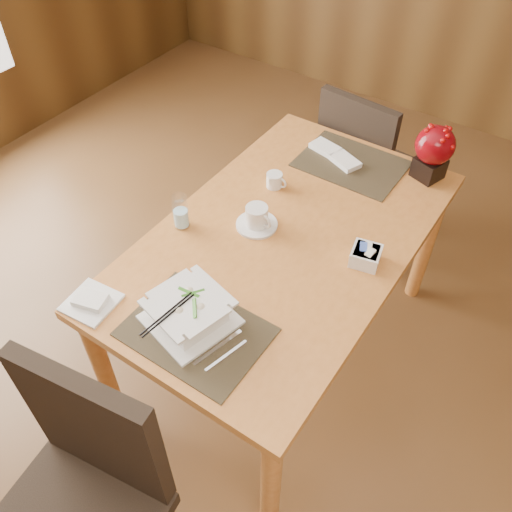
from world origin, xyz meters
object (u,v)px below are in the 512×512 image
Objects in this scene: dining_table at (284,253)px; near_chair at (81,494)px; berry_decor at (434,150)px; creamer_jug at (274,180)px; soup_setting at (189,312)px; water_glass at (180,212)px; far_chair at (362,161)px; sugar_caddy at (366,256)px; bread_plate at (91,303)px; coffee_cup at (257,218)px.

dining_table is 1.10m from near_chair.
dining_table is 0.76m from berry_decor.
soup_setting is at bearing -75.35° from creamer_jug.
near_chair is (0.35, -0.92, -0.25)m from water_glass.
sugar_caddy is at bearing 120.47° from far_chair.
bread_plate is 0.60m from near_chair.
near_chair is at bearing -50.83° from bread_plate.
soup_setting is 0.31× the size of near_chair.
dining_table is 4.79× the size of soup_setting.
near_chair is at bearing -100.35° from berry_decor.
creamer_jug is (-0.20, 0.23, 0.13)m from dining_table.
creamer_jug is (-0.16, 0.76, -0.02)m from soup_setting.
coffee_cup is at bearing -69.73° from creamer_jug.
sugar_caddy is 0.63× the size of bread_plate.
soup_setting is 0.52m from coffee_cup.
bread_plate is (-0.25, -0.64, -0.03)m from coffee_cup.
near_chair is at bearing -105.86° from sugar_caddy.
coffee_cup is 0.18× the size of far_chair.
coffee_cup is 0.29m from water_glass.
sugar_caddy is at bearing 65.99° from near_chair.
bread_plate is (-0.37, -0.66, 0.10)m from dining_table.
bread_plate is at bearing -90.65° from water_glass.
far_chair reaches higher than dining_table.
creamer_jug is 0.90m from bread_plate.
sugar_caddy is (0.36, 0.57, -0.02)m from soup_setting.
soup_setting is at bearing -121.93° from sugar_caddy.
water_glass is at bearing 89.35° from bread_plate.
dining_table is at bearing 60.56° from bread_plate.
creamer_jug is 1.36m from near_chair.
creamer_jug is 0.09× the size of near_chair.
dining_table is 0.33m from creamer_jug.
far_chair reaches higher than soup_setting.
coffee_cup reaches higher than bread_plate.
bread_plate is 0.16× the size of near_chair.
far_chair reaches higher than coffee_cup.
sugar_caddy is 0.62m from berry_decor.
creamer_jug is (-0.08, 0.25, -0.01)m from coffee_cup.
soup_setting is 2.19× the size of water_glass.
coffee_cup reaches higher than sugar_caddy.
creamer_jug is (0.17, 0.41, -0.04)m from water_glass.
berry_decor is 0.60m from far_chair.
near_chair is (0.11, -1.08, -0.22)m from coffee_cup.
creamer_jug is at bearing 79.08° from bread_plate.
near_chair reaches higher than sugar_caddy.
far_chair is at bearing 83.38° from creamer_jug.
water_glass is at bearing -128.98° from berry_decor.
bread_plate is at bearing -134.32° from sugar_caddy.
coffee_cup is at bearing 113.12° from soup_setting.
soup_setting is at bearing -106.57° from berry_decor.
sugar_caddy is at bearing 8.08° from dining_table.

